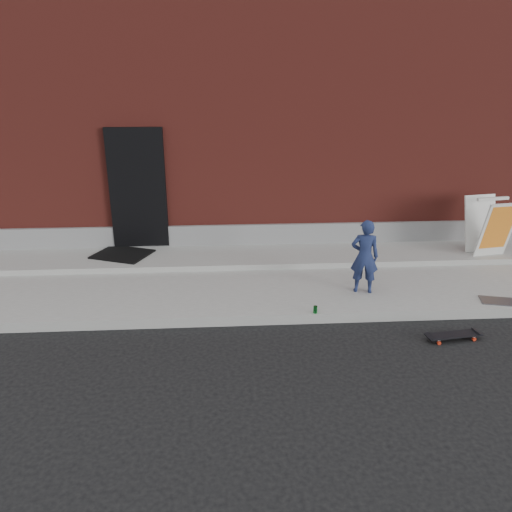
{
  "coord_description": "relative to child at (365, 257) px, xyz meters",
  "views": [
    {
      "loc": [
        -0.97,
        -6.41,
        3.38
      ],
      "look_at": [
        -0.51,
        0.8,
        0.78
      ],
      "focal_mm": 35.0,
      "sensor_mm": 36.0,
      "label": 1
    }
  ],
  "objects": [
    {
      "name": "sidewalk",
      "position": [
        -1.19,
        0.73,
        -0.67
      ],
      "size": [
        20.0,
        3.0,
        0.15
      ],
      "primitive_type": "cube",
      "color": "gray",
      "rests_on": "ground"
    },
    {
      "name": "child",
      "position": [
        0.0,
        0.0,
        0.0
      ],
      "size": [
        0.48,
        0.36,
        1.18
      ],
      "primitive_type": "imported",
      "rotation": [
        0.0,
        0.0,
        2.94
      ],
      "color": "#1B254C",
      "rests_on": "sidewalk"
    },
    {
      "name": "apron",
      "position": [
        -1.19,
        1.63,
        -0.54
      ],
      "size": [
        20.0,
        1.2,
        0.1
      ],
      "primitive_type": "cube",
      "color": "gray",
      "rests_on": "sidewalk"
    },
    {
      "name": "doormat",
      "position": [
        -4.09,
        1.72,
        -0.48
      ],
      "size": [
        1.19,
        1.09,
        0.03
      ],
      "primitive_type": "cube",
      "rotation": [
        0.0,
        0.0,
        -0.39
      ],
      "color": "black",
      "rests_on": "apron"
    },
    {
      "name": "pizza_sign",
      "position": [
        2.71,
        1.36,
        0.04
      ],
      "size": [
        0.76,
        0.86,
        1.07
      ],
      "color": "silver",
      "rests_on": "apron"
    },
    {
      "name": "ground",
      "position": [
        -1.19,
        -0.77,
        -0.74
      ],
      "size": [
        80.0,
        80.0,
        0.0
      ],
      "primitive_type": "plane",
      "color": "black",
      "rests_on": "ground"
    },
    {
      "name": "utility_plate",
      "position": [
        1.97,
        -0.51,
        -0.58
      ],
      "size": [
        0.56,
        0.43,
        0.01
      ],
      "primitive_type": "cube",
      "rotation": [
        0.0,
        0.0,
        -0.26
      ],
      "color": "#4F4F54",
      "rests_on": "sidewalk"
    },
    {
      "name": "building",
      "position": [
        -1.19,
        6.22,
        1.76
      ],
      "size": [
        20.0,
        8.1,
        5.0
      ],
      "color": "maroon",
      "rests_on": "ground"
    },
    {
      "name": "skateboard",
      "position": [
        0.91,
        -1.35,
        -0.67
      ],
      "size": [
        0.77,
        0.29,
        0.08
      ],
      "color": "#B72812",
      "rests_on": "ground"
    },
    {
      "name": "soda_can",
      "position": [
        -0.88,
        -0.72,
        -0.54
      ],
      "size": [
        0.08,
        0.08,
        0.11
      ],
      "primitive_type": "cylinder",
      "rotation": [
        0.0,
        0.0,
        0.39
      ],
      "color": "#187B2C",
      "rests_on": "sidewalk"
    }
  ]
}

